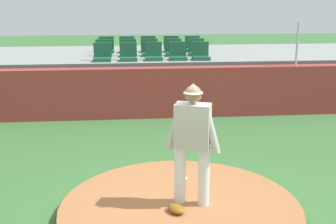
# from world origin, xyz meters

# --- Properties ---
(ground_plane) EXTENTS (60.00, 60.00, 0.00)m
(ground_plane) POSITION_xyz_m (0.00, 0.00, 0.00)
(ground_plane) COLOR #3A6B35
(pitchers_mound) EXTENTS (3.55, 3.55, 0.18)m
(pitchers_mound) POSITION_xyz_m (0.00, 0.00, 0.09)
(pitchers_mound) COLOR #A5683C
(pitchers_mound) RESTS_ON ground_plane
(pitcher) EXTENTS (0.81, 0.42, 1.80)m
(pitcher) POSITION_xyz_m (0.18, 0.05, 1.23)
(pitcher) COLOR white
(pitcher) RESTS_ON pitchers_mound
(baseball) EXTENTS (0.07, 0.07, 0.07)m
(baseball) POSITION_xyz_m (0.19, 0.84, 0.22)
(baseball) COLOR white
(baseball) RESTS_ON pitchers_mound
(fielding_glove) EXTENTS (0.32, 0.36, 0.11)m
(fielding_glove) POSITION_xyz_m (-0.08, -0.23, 0.24)
(fielding_glove) COLOR #855713
(fielding_glove) RESTS_ON pitchers_mound
(brick_barrier) EXTENTS (17.39, 0.40, 1.33)m
(brick_barrier) POSITION_xyz_m (0.00, 5.48, 0.66)
(brick_barrier) COLOR #993631
(brick_barrier) RESTS_ON ground_plane
(fence_post_right) EXTENTS (0.06, 0.06, 1.14)m
(fence_post_right) POSITION_xyz_m (3.77, 5.48, 1.89)
(fence_post_right) COLOR silver
(fence_post_right) RESTS_ON brick_barrier
(bleacher_platform) EXTENTS (15.82, 4.21, 1.37)m
(bleacher_platform) POSITION_xyz_m (0.00, 8.14, 0.68)
(bleacher_platform) COLOR gray
(bleacher_platform) RESTS_ON ground_plane
(stadium_chair_0) EXTENTS (0.48, 0.44, 0.50)m
(stadium_chair_0) POSITION_xyz_m (-1.41, 6.54, 1.52)
(stadium_chair_0) COLOR #1E5B3C
(stadium_chair_0) RESTS_ON bleacher_platform
(stadium_chair_1) EXTENTS (0.48, 0.44, 0.50)m
(stadium_chair_1) POSITION_xyz_m (-0.68, 6.54, 1.52)
(stadium_chair_1) COLOR #1E5B3C
(stadium_chair_1) RESTS_ON bleacher_platform
(stadium_chair_2) EXTENTS (0.48, 0.44, 0.50)m
(stadium_chair_2) POSITION_xyz_m (0.03, 6.59, 1.52)
(stadium_chair_2) COLOR #1E5B3C
(stadium_chair_2) RESTS_ON bleacher_platform
(stadium_chair_3) EXTENTS (0.48, 0.44, 0.50)m
(stadium_chair_3) POSITION_xyz_m (0.72, 6.58, 1.52)
(stadium_chair_3) COLOR #1E5B3C
(stadium_chair_3) RESTS_ON bleacher_platform
(stadium_chair_4) EXTENTS (0.48, 0.44, 0.50)m
(stadium_chair_4) POSITION_xyz_m (1.37, 6.55, 1.52)
(stadium_chair_4) COLOR #1E5B3C
(stadium_chair_4) RESTS_ON bleacher_platform
(stadium_chair_5) EXTENTS (0.48, 0.44, 0.50)m
(stadium_chair_5) POSITION_xyz_m (-1.41, 7.46, 1.52)
(stadium_chair_5) COLOR #1E5B3C
(stadium_chair_5) RESTS_ON bleacher_platform
(stadium_chair_6) EXTENTS (0.48, 0.44, 0.50)m
(stadium_chair_6) POSITION_xyz_m (-0.68, 7.43, 1.52)
(stadium_chair_6) COLOR #1E5B3C
(stadium_chair_6) RESTS_ON bleacher_platform
(stadium_chair_7) EXTENTS (0.48, 0.44, 0.50)m
(stadium_chair_7) POSITION_xyz_m (-0.03, 7.47, 1.52)
(stadium_chair_7) COLOR #1E5B3C
(stadium_chair_7) RESTS_ON bleacher_platform
(stadium_chair_8) EXTENTS (0.48, 0.44, 0.50)m
(stadium_chair_8) POSITION_xyz_m (0.69, 7.46, 1.52)
(stadium_chair_8) COLOR #1E5B3C
(stadium_chair_8) RESTS_ON bleacher_platform
(stadium_chair_9) EXTENTS (0.48, 0.44, 0.50)m
(stadium_chair_9) POSITION_xyz_m (1.40, 7.47, 1.52)
(stadium_chair_9) COLOR #1E5B3C
(stadium_chair_9) RESTS_ON bleacher_platform
(stadium_chair_10) EXTENTS (0.48, 0.44, 0.50)m
(stadium_chair_10) POSITION_xyz_m (-1.37, 8.37, 1.52)
(stadium_chair_10) COLOR #1E5B3C
(stadium_chair_10) RESTS_ON bleacher_platform
(stadium_chair_11) EXTENTS (0.48, 0.44, 0.50)m
(stadium_chair_11) POSITION_xyz_m (-0.71, 8.34, 1.52)
(stadium_chair_11) COLOR #1E5B3C
(stadium_chair_11) RESTS_ON bleacher_platform
(stadium_chair_12) EXTENTS (0.48, 0.44, 0.50)m
(stadium_chair_12) POSITION_xyz_m (-0.03, 8.38, 1.52)
(stadium_chair_12) COLOR #1E5B3C
(stadium_chair_12) RESTS_ON bleacher_platform
(stadium_chair_13) EXTENTS (0.48, 0.44, 0.50)m
(stadium_chair_13) POSITION_xyz_m (0.72, 8.35, 1.52)
(stadium_chair_13) COLOR #1E5B3C
(stadium_chair_13) RESTS_ON bleacher_platform
(stadium_chair_14) EXTENTS (0.48, 0.44, 0.50)m
(stadium_chair_14) POSITION_xyz_m (1.41, 8.35, 1.52)
(stadium_chair_14) COLOR #1E5B3C
(stadium_chair_14) RESTS_ON bleacher_platform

